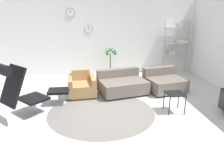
# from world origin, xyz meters

# --- Properties ---
(ground_plane) EXTENTS (12.00, 12.00, 0.00)m
(ground_plane) POSITION_xyz_m (0.00, 0.00, 0.00)
(ground_plane) COLOR silver
(wall_back) EXTENTS (12.00, 0.09, 2.80)m
(wall_back) POSITION_xyz_m (-0.00, 3.05, 1.40)
(wall_back) COLOR white
(wall_back) RESTS_ON ground_plane
(round_rug) EXTENTS (2.48, 2.48, 0.01)m
(round_rug) POSITION_xyz_m (-0.27, -0.40, 0.00)
(round_rug) COLOR slate
(round_rug) RESTS_ON ground_plane
(lounge_chair) EXTENTS (1.09, 1.08, 1.27)m
(lounge_chair) POSITION_xyz_m (-2.05, -0.48, 0.75)
(lounge_chair) COLOR #BCBCC1
(lounge_chair) RESTS_ON ground_plane
(ottoman) EXTENTS (0.52, 0.44, 0.37)m
(ottoman) POSITION_xyz_m (-1.30, 0.25, 0.28)
(ottoman) COLOR #BCBCC1
(ottoman) RESTS_ON ground_plane
(armchair_red) EXTENTS (0.81, 0.86, 0.68)m
(armchair_red) POSITION_xyz_m (-0.73, 0.78, 0.26)
(armchair_red) COLOR silver
(armchair_red) RESTS_ON ground_plane
(couch_low) EXTENTS (1.45, 1.20, 0.64)m
(couch_low) POSITION_xyz_m (0.42, 0.81, 0.24)
(couch_low) COLOR black
(couch_low) RESTS_ON ground_plane
(couch_second) EXTENTS (1.20, 1.14, 0.64)m
(couch_second) POSITION_xyz_m (1.68, 0.85, 0.24)
(couch_second) COLOR black
(couch_second) RESTS_ON ground_plane
(side_table) EXTENTS (0.41, 0.41, 0.46)m
(side_table) POSITION_xyz_m (1.42, -0.56, 0.41)
(side_table) COLOR black
(side_table) RESTS_ON ground_plane
(potted_plant) EXTENTS (0.42, 0.42, 1.16)m
(potted_plant) POSITION_xyz_m (0.28, 2.42, 0.42)
(potted_plant) COLOR brown
(potted_plant) RESTS_ON ground_plane
(shelf_unit) EXTENTS (0.98, 0.28, 1.96)m
(shelf_unit) POSITION_xyz_m (2.86, 2.84, 1.20)
(shelf_unit) COLOR #BCBCC1
(shelf_unit) RESTS_ON ground_plane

